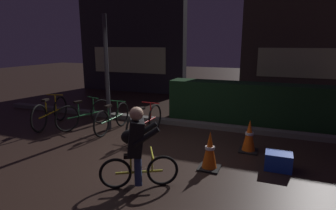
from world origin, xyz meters
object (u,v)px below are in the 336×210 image
at_px(traffic_cone_far, 249,136).
at_px(blue_crate, 278,161).
at_px(cyclist, 137,147).
at_px(parked_bike_leftmost, 50,113).
at_px(parked_bike_left_mid, 85,114).
at_px(parked_bike_center_left, 112,118).
at_px(traffic_cone_near, 210,151).
at_px(street_post, 107,74).
at_px(parked_bike_center_right, 145,122).

height_order(traffic_cone_far, blue_crate, traffic_cone_far).
relative_size(traffic_cone_far, cyclist, 0.53).
bearing_deg(parked_bike_leftmost, blue_crate, -109.99).
bearing_deg(cyclist, parked_bike_leftmost, 121.83).
relative_size(parked_bike_left_mid, blue_crate, 3.52).
bearing_deg(blue_crate, parked_bike_center_left, 168.12).
distance_m(traffic_cone_far, cyclist, 2.51).
bearing_deg(parked_bike_leftmost, cyclist, -132.90).
height_order(parked_bike_center_left, cyclist, cyclist).
relative_size(parked_bike_center_left, cyclist, 1.25).
xyz_separation_m(parked_bike_leftmost, traffic_cone_near, (4.43, -0.98, -0.03)).
bearing_deg(parked_bike_center_left, street_post, 58.53).
xyz_separation_m(parked_bike_center_right, traffic_cone_near, (1.77, -1.14, -0.02)).
distance_m(parked_bike_leftmost, traffic_cone_far, 4.99).
bearing_deg(traffic_cone_far, street_post, 175.93).
xyz_separation_m(street_post, parked_bike_center_right, (1.09, -0.16, -1.05)).
xyz_separation_m(parked_bike_center_right, blue_crate, (2.88, -0.74, -0.19)).
bearing_deg(traffic_cone_near, traffic_cone_far, 62.23).
bearing_deg(parked_bike_left_mid, cyclist, -110.11).
bearing_deg(parked_bike_center_right, traffic_cone_far, -88.84).
bearing_deg(parked_bike_leftmost, traffic_cone_far, -103.13).
distance_m(street_post, parked_bike_left_mid, 1.26).
distance_m(street_post, parked_bike_leftmost, 1.91).
relative_size(parked_bike_left_mid, parked_bike_center_left, 1.00).
height_order(street_post, parked_bike_center_left, street_post).
distance_m(parked_bike_left_mid, blue_crate, 4.72).
bearing_deg(parked_bike_center_right, traffic_cone_near, -119.53).
relative_size(parked_bike_center_left, traffic_cone_far, 2.38).
bearing_deg(street_post, cyclist, -49.00).
bearing_deg(parked_bike_left_mid, blue_crate, -80.46).
bearing_deg(parked_bike_center_left, blue_crate, -102.12).
height_order(traffic_cone_near, traffic_cone_far, traffic_cone_near).
xyz_separation_m(traffic_cone_far, cyclist, (-1.44, -2.04, 0.31)).
xyz_separation_m(parked_bike_leftmost, parked_bike_left_mid, (0.90, 0.24, -0.02)).
bearing_deg(blue_crate, parked_bike_center_right, 165.64).
relative_size(street_post, parked_bike_leftmost, 1.67).
bearing_deg(street_post, traffic_cone_near, -24.43).
bearing_deg(street_post, traffic_cone_far, -4.07).
bearing_deg(parked_bike_left_mid, parked_bike_leftmost, 124.27).
bearing_deg(traffic_cone_near, parked_bike_left_mid, 160.98).
bearing_deg(parked_bike_center_right, street_post, 84.73).
bearing_deg(street_post, parked_bike_center_left, -31.24).
xyz_separation_m(parked_bike_leftmost, cyclist, (3.56, -1.96, 0.27)).
height_order(parked_bike_center_right, blue_crate, parked_bike_center_right).
relative_size(parked_bike_leftmost, traffic_cone_near, 2.50).
height_order(parked_bike_center_left, traffic_cone_far, parked_bike_center_left).
xyz_separation_m(traffic_cone_near, blue_crate, (1.11, 0.40, -0.17)).
bearing_deg(parked_bike_leftmost, parked_bike_center_left, -96.75).
distance_m(parked_bike_leftmost, parked_bike_left_mid, 0.93).
relative_size(parked_bike_center_right, blue_crate, 3.74).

